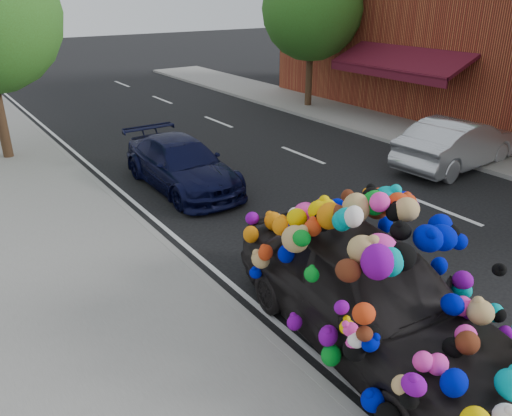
# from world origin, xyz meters

# --- Properties ---
(ground) EXTENTS (100.00, 100.00, 0.00)m
(ground) POSITION_xyz_m (0.00, 0.00, 0.00)
(ground) COLOR black
(ground) RESTS_ON ground
(sidewalk) EXTENTS (4.00, 60.00, 0.12)m
(sidewalk) POSITION_xyz_m (-4.30, 0.00, 0.06)
(sidewalk) COLOR gray
(sidewalk) RESTS_ON ground
(kerb) EXTENTS (0.15, 60.00, 0.13)m
(kerb) POSITION_xyz_m (-2.35, 0.00, 0.07)
(kerb) COLOR gray
(kerb) RESTS_ON ground
(footpath_far) EXTENTS (3.00, 40.00, 0.12)m
(footpath_far) POSITION_xyz_m (8.20, 3.00, 0.06)
(footpath_far) COLOR gray
(footpath_far) RESTS_ON ground
(lane_markings) EXTENTS (6.00, 50.00, 0.01)m
(lane_markings) POSITION_xyz_m (3.60, 0.00, 0.01)
(lane_markings) COLOR silver
(lane_markings) RESTS_ON ground
(tree_far_b) EXTENTS (4.00, 4.00, 5.90)m
(tree_far_b) POSITION_xyz_m (8.00, 10.00, 3.89)
(tree_far_b) COLOR #332114
(tree_far_b) RESTS_ON ground
(plush_art_car) EXTENTS (2.73, 5.09, 2.25)m
(plush_art_car) POSITION_xyz_m (-1.23, -2.23, 1.16)
(plush_art_car) COLOR black
(plush_art_car) RESTS_ON ground
(navy_sedan) EXTENTS (1.71, 4.18, 1.21)m
(navy_sedan) POSITION_xyz_m (-0.59, 4.67, 0.61)
(navy_sedan) COLOR black
(navy_sedan) RESTS_ON ground
(silver_hatchback) EXTENTS (4.28, 1.73, 1.38)m
(silver_hatchback) POSITION_xyz_m (6.43, 1.73, 0.69)
(silver_hatchback) COLOR #A8AAB0
(silver_hatchback) RESTS_ON ground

